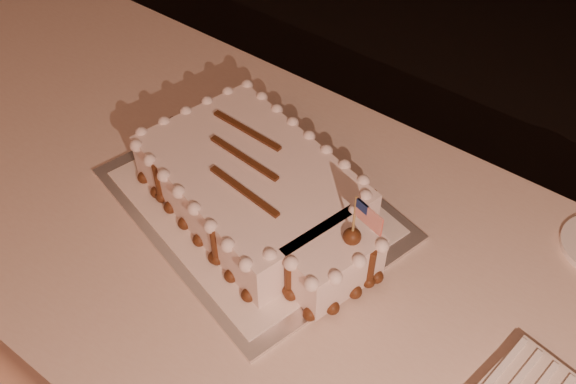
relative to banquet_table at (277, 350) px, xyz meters
The scene contains 4 objects.
banquet_table is the anchor object (origin of this frame).
cake_board 0.39m from the banquet_table, 152.85° to the left, with size 0.51×0.38×0.01m, color silver.
doily 0.40m from the banquet_table, 152.85° to the left, with size 0.45×0.34×0.00m, color white.
sheet_cake 0.44m from the banquet_table, 147.86° to the left, with size 0.50×0.36×0.19m.
Camera 1 is at (0.43, 0.06, 1.61)m, focal length 40.00 mm.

